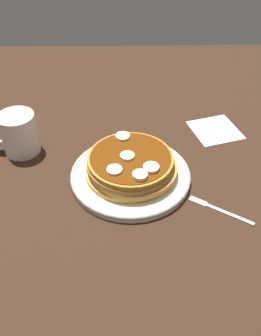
{
  "coord_description": "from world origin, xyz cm",
  "views": [
    {
      "loc": [
        1.08,
        55.96,
        51.69
      ],
      "look_at": [
        0.0,
        0.0,
        2.86
      ],
      "focal_mm": 38.52,
      "sensor_mm": 36.0,
      "label": 1
    }
  ],
  "objects_px": {
    "plate": "(131,175)",
    "napkin": "(215,130)",
    "banana_slice_2": "(140,175)",
    "banana_slice_3": "(151,168)",
    "banana_slice_1": "(114,170)",
    "fork": "(217,209)",
    "pancake_stack": "(131,166)",
    "coffee_mug": "(17,133)",
    "banana_slice_4": "(123,137)",
    "banana_slice_0": "(127,156)"
  },
  "relations": [
    {
      "from": "banana_slice_4",
      "to": "banana_slice_0",
      "type": "bearing_deg",
      "value": 97.47
    },
    {
      "from": "plate",
      "to": "banana_slice_3",
      "type": "bearing_deg",
      "value": 135.73
    },
    {
      "from": "banana_slice_1",
      "to": "banana_slice_0",
      "type": "bearing_deg",
      "value": -121.71
    },
    {
      "from": "banana_slice_2",
      "to": "fork",
      "type": "relative_size",
      "value": 0.26
    },
    {
      "from": "plate",
      "to": "banana_slice_4",
      "type": "bearing_deg",
      "value": -77.01
    },
    {
      "from": "banana_slice_1",
      "to": "coffee_mug",
      "type": "xyz_separation_m",
      "value": [
        0.22,
        -0.14,
        -0.01
      ]
    },
    {
      "from": "plate",
      "to": "fork",
      "type": "bearing_deg",
      "value": 150.78
    },
    {
      "from": "banana_slice_1",
      "to": "coffee_mug",
      "type": "distance_m",
      "value": 0.26
    },
    {
      "from": "banana_slice_3",
      "to": "banana_slice_4",
      "type": "bearing_deg",
      "value": -62.5
    },
    {
      "from": "banana_slice_4",
      "to": "plate",
      "type": "bearing_deg",
      "value": 102.99
    },
    {
      "from": "coffee_mug",
      "to": "banana_slice_4",
      "type": "bearing_deg",
      "value": 171.86
    },
    {
      "from": "plate",
      "to": "fork",
      "type": "distance_m",
      "value": 0.19
    },
    {
      "from": "banana_slice_2",
      "to": "napkin",
      "type": "xyz_separation_m",
      "value": [
        -0.2,
        -0.23,
        -0.06
      ]
    },
    {
      "from": "coffee_mug",
      "to": "napkin",
      "type": "xyz_separation_m",
      "value": [
        -0.46,
        -0.07,
        -0.05
      ]
    },
    {
      "from": "plate",
      "to": "banana_slice_3",
      "type": "height_order",
      "value": "banana_slice_3"
    },
    {
      "from": "banana_slice_4",
      "to": "banana_slice_1",
      "type": "bearing_deg",
      "value": 81.41
    },
    {
      "from": "banana_slice_2",
      "to": "plate",
      "type": "bearing_deg",
      "value": -74.47
    },
    {
      "from": "banana_slice_2",
      "to": "banana_slice_3",
      "type": "xyz_separation_m",
      "value": [
        -0.02,
        -0.02,
        -0.0
      ]
    },
    {
      "from": "plate",
      "to": "banana_slice_0",
      "type": "bearing_deg",
      "value": 10.1
    },
    {
      "from": "banana_slice_2",
      "to": "banana_slice_3",
      "type": "relative_size",
      "value": 0.93
    },
    {
      "from": "banana_slice_4",
      "to": "pancake_stack",
      "type": "bearing_deg",
      "value": 103.98
    },
    {
      "from": "pancake_stack",
      "to": "banana_slice_3",
      "type": "distance_m",
      "value": 0.06
    },
    {
      "from": "banana_slice_1",
      "to": "banana_slice_3",
      "type": "relative_size",
      "value": 0.97
    },
    {
      "from": "coffee_mug",
      "to": "banana_slice_2",
      "type": "bearing_deg",
      "value": 149.06
    },
    {
      "from": "banana_slice_1",
      "to": "fork",
      "type": "bearing_deg",
      "value": 165.65
    },
    {
      "from": "pancake_stack",
      "to": "fork",
      "type": "xyz_separation_m",
      "value": [
        -0.16,
        0.09,
        -0.03
      ]
    },
    {
      "from": "banana_slice_2",
      "to": "banana_slice_4",
      "type": "xyz_separation_m",
      "value": [
        0.03,
        -0.13,
        -0.0
      ]
    },
    {
      "from": "plate",
      "to": "banana_slice_1",
      "type": "distance_m",
      "value": 0.07
    },
    {
      "from": "banana_slice_4",
      "to": "napkin",
      "type": "height_order",
      "value": "banana_slice_4"
    },
    {
      "from": "banana_slice_4",
      "to": "banana_slice_3",
      "type": "bearing_deg",
      "value": 117.5
    },
    {
      "from": "plate",
      "to": "pancake_stack",
      "type": "xyz_separation_m",
      "value": [
        -0.0,
        0.0,
        0.03
      ]
    },
    {
      "from": "banana_slice_0",
      "to": "banana_slice_1",
      "type": "height_order",
      "value": "same"
    },
    {
      "from": "plate",
      "to": "banana_slice_2",
      "type": "relative_size",
      "value": 8.62
    },
    {
      "from": "banana_slice_0",
      "to": "napkin",
      "type": "height_order",
      "value": "banana_slice_0"
    },
    {
      "from": "banana_slice_3",
      "to": "fork",
      "type": "bearing_deg",
      "value": 156.7
    },
    {
      "from": "coffee_mug",
      "to": "napkin",
      "type": "height_order",
      "value": "coffee_mug"
    },
    {
      "from": "banana_slice_1",
      "to": "plate",
      "type": "bearing_deg",
      "value": -127.05
    },
    {
      "from": "plate",
      "to": "pancake_stack",
      "type": "height_order",
      "value": "pancake_stack"
    },
    {
      "from": "plate",
      "to": "napkin",
      "type": "bearing_deg",
      "value": -141.26
    },
    {
      "from": "napkin",
      "to": "fork",
      "type": "height_order",
      "value": "fork"
    },
    {
      "from": "banana_slice_0",
      "to": "banana_slice_3",
      "type": "xyz_separation_m",
      "value": [
        -0.05,
        0.04,
        0.0
      ]
    },
    {
      "from": "banana_slice_4",
      "to": "napkin",
      "type": "distance_m",
      "value": 0.26
    },
    {
      "from": "banana_slice_4",
      "to": "fork",
      "type": "relative_size",
      "value": 0.27
    },
    {
      "from": "banana_slice_1",
      "to": "banana_slice_2",
      "type": "bearing_deg",
      "value": 159.42
    },
    {
      "from": "napkin",
      "to": "banana_slice_1",
      "type": "bearing_deg",
      "value": 41.02
    },
    {
      "from": "plate",
      "to": "banana_slice_0",
      "type": "distance_m",
      "value": 0.05
    },
    {
      "from": "banana_slice_4",
      "to": "fork",
      "type": "xyz_separation_m",
      "value": [
        -0.18,
        0.16,
        -0.06
      ]
    },
    {
      "from": "fork",
      "to": "banana_slice_1",
      "type": "bearing_deg",
      "value": -14.35
    },
    {
      "from": "plate",
      "to": "napkin",
      "type": "distance_m",
      "value": 0.27
    },
    {
      "from": "banana_slice_1",
      "to": "banana_slice_4",
      "type": "bearing_deg",
      "value": -98.59
    }
  ]
}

